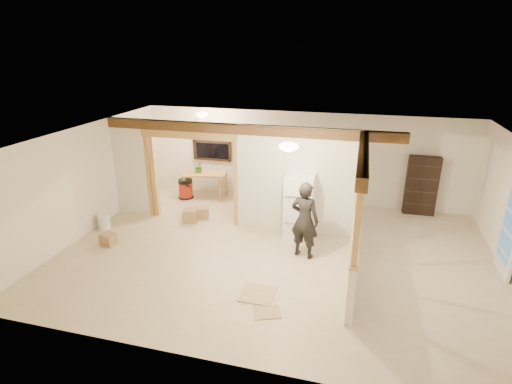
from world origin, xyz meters
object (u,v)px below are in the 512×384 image
(work_table, at_px, (205,185))
(shop_vac, at_px, (186,189))
(refrigerator, at_px, (299,207))
(bookshelf, at_px, (421,186))
(woman, at_px, (305,220))

(work_table, distance_m, shop_vac, 0.58)
(refrigerator, height_order, bookshelf, bookshelf)
(refrigerator, xyz_separation_m, work_table, (-3.01, 1.87, -0.39))
(refrigerator, relative_size, woman, 0.93)
(woman, xyz_separation_m, work_table, (-3.25, 2.65, -0.45))
(work_table, height_order, bookshelf, bookshelf)
(work_table, xyz_separation_m, bookshelf, (5.83, 0.35, 0.40))
(shop_vac, bearing_deg, bookshelf, 4.80)
(woman, relative_size, bookshelf, 1.06)
(refrigerator, bearing_deg, bookshelf, 38.19)
(refrigerator, height_order, woman, woman)
(work_table, bearing_deg, bookshelf, -8.61)
(refrigerator, distance_m, woman, 0.82)
(refrigerator, distance_m, bookshelf, 3.58)
(work_table, distance_m, bookshelf, 5.85)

